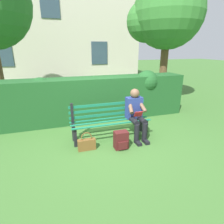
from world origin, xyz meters
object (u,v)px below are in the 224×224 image
at_px(tree, 164,15).
at_px(handbag, 87,144).
at_px(park_bench, 110,119).
at_px(backpack, 121,140).
at_px(person_seated, 136,113).

distance_m(tree, handbag, 5.79).
bearing_deg(park_bench, backpack, 96.13).
bearing_deg(tree, person_seated, 50.59).
distance_m(park_bench, backpack, 0.67).
xyz_separation_m(tree, handbag, (3.68, 3.21, -3.12)).
xyz_separation_m(tree, backpack, (2.95, 3.38, -3.07)).
height_order(park_bench, tree, tree).
xyz_separation_m(person_seated, backpack, (0.53, 0.43, -0.44)).
bearing_deg(backpack, handbag, -13.00).
bearing_deg(tree, park_bench, 42.54).
height_order(tree, handbag, tree).
xyz_separation_m(person_seated, tree, (-2.42, -2.95, 2.63)).
distance_m(park_bench, person_seated, 0.65).
height_order(park_bench, person_seated, person_seated).
relative_size(tree, backpack, 11.71).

